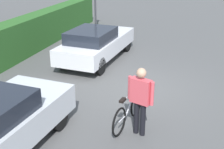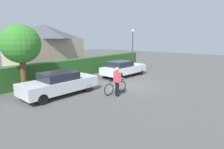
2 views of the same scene
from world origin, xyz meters
TOP-DOWN VIEW (x-y plane):
  - ground_plane at (0.00, 0.00)m, footprint 60.00×60.00m
  - parked_car_far at (2.23, 2.11)m, footprint 4.56×2.01m
  - bicycle at (-2.25, -0.40)m, footprint 1.78×0.51m
  - person_rider at (-2.57, -0.76)m, footprint 0.35×0.66m

SIDE VIEW (x-z plane):
  - ground_plane at x=0.00m, z-range 0.00..0.00m
  - bicycle at x=-2.25m, z-range -0.06..0.85m
  - parked_car_far at x=2.23m, z-range 0.03..1.42m
  - person_rider at x=-2.57m, z-range 0.15..1.87m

